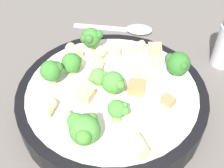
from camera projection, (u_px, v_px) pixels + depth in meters
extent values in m
plane|color=#5B5651|center=(112.00, 108.00, 0.42)|extent=(2.00, 2.00, 0.00)
cylinder|color=black|center=(112.00, 99.00, 0.40)|extent=(0.26, 0.26, 0.04)
cylinder|color=white|center=(112.00, 91.00, 0.39)|extent=(0.24, 0.24, 0.01)
torus|color=black|center=(112.00, 90.00, 0.39)|extent=(0.26, 0.26, 0.00)
cylinder|color=#9EC175|center=(115.00, 91.00, 0.37)|extent=(0.01, 0.01, 0.01)
sphere|color=#478E38|center=(116.00, 82.00, 0.36)|extent=(0.03, 0.03, 0.03)
sphere|color=#489037|center=(108.00, 80.00, 0.36)|extent=(0.01, 0.01, 0.01)
sphere|color=#498130|center=(120.00, 85.00, 0.35)|extent=(0.01, 0.01, 0.01)
cylinder|color=#84AD60|center=(119.00, 116.00, 0.34)|extent=(0.01, 0.01, 0.01)
sphere|color=#478E38|center=(119.00, 109.00, 0.33)|extent=(0.02, 0.02, 0.02)
sphere|color=#479439|center=(125.00, 111.00, 0.33)|extent=(0.01, 0.01, 0.01)
sphere|color=#477F36|center=(125.00, 105.00, 0.33)|extent=(0.01, 0.01, 0.01)
cylinder|color=#84AD60|center=(72.00, 70.00, 0.41)|extent=(0.01, 0.01, 0.01)
sphere|color=#387A2D|center=(71.00, 63.00, 0.40)|extent=(0.03, 0.03, 0.03)
sphere|color=#386F2C|center=(69.00, 58.00, 0.40)|extent=(0.01, 0.01, 0.01)
sphere|color=#2F732B|center=(78.00, 60.00, 0.40)|extent=(0.01, 0.01, 0.01)
cylinder|color=#93B766|center=(99.00, 83.00, 0.39)|extent=(0.01, 0.01, 0.01)
sphere|color=#569942|center=(98.00, 77.00, 0.38)|extent=(0.02, 0.02, 0.02)
sphere|color=#5A8E3F|center=(103.00, 77.00, 0.38)|extent=(0.01, 0.01, 0.01)
sphere|color=#568738|center=(92.00, 79.00, 0.38)|extent=(0.01, 0.01, 0.01)
sphere|color=#4C9A38|center=(104.00, 75.00, 0.38)|extent=(0.01, 0.01, 0.01)
cylinder|color=#84AD60|center=(176.00, 72.00, 0.40)|extent=(0.01, 0.01, 0.01)
sphere|color=#2D6B28|center=(178.00, 64.00, 0.39)|extent=(0.03, 0.03, 0.03)
sphere|color=#2B5E27|center=(170.00, 58.00, 0.39)|extent=(0.01, 0.01, 0.01)
sphere|color=#2D6025|center=(183.00, 66.00, 0.38)|extent=(0.01, 0.01, 0.01)
cylinder|color=#9EC175|center=(52.00, 80.00, 0.39)|extent=(0.01, 0.01, 0.01)
sphere|color=#387A2D|center=(51.00, 71.00, 0.38)|extent=(0.03, 0.03, 0.03)
sphere|color=#327B2C|center=(57.00, 66.00, 0.38)|extent=(0.01, 0.01, 0.01)
sphere|color=#3A682A|center=(55.00, 65.00, 0.38)|extent=(0.01, 0.01, 0.01)
sphere|color=#3A6A28|center=(58.00, 68.00, 0.38)|extent=(0.01, 0.01, 0.01)
cylinder|color=#9EC175|center=(91.00, 47.00, 0.44)|extent=(0.01, 0.01, 0.02)
sphere|color=#387A2D|center=(91.00, 37.00, 0.43)|extent=(0.03, 0.03, 0.03)
sphere|color=#396829|center=(84.00, 38.00, 0.42)|extent=(0.01, 0.01, 0.01)
sphere|color=#32702E|center=(98.00, 35.00, 0.43)|extent=(0.01, 0.01, 0.01)
sphere|color=#36682F|center=(89.00, 39.00, 0.42)|extent=(0.01, 0.01, 0.01)
cylinder|color=#93B766|center=(86.00, 138.00, 0.32)|extent=(0.01, 0.01, 0.01)
sphere|color=#478E38|center=(85.00, 130.00, 0.31)|extent=(0.04, 0.04, 0.04)
sphere|color=#439434|center=(76.00, 121.00, 0.31)|extent=(0.02, 0.02, 0.02)
sphere|color=#43862F|center=(84.00, 137.00, 0.30)|extent=(0.02, 0.02, 0.02)
sphere|color=#478636|center=(92.00, 118.00, 0.32)|extent=(0.01, 0.01, 0.01)
cylinder|color=beige|center=(140.00, 147.00, 0.31)|extent=(0.03, 0.02, 0.02)
cylinder|color=beige|center=(48.00, 108.00, 0.35)|extent=(0.03, 0.02, 0.02)
cylinder|color=beige|center=(116.00, 53.00, 0.43)|extent=(0.02, 0.02, 0.02)
cylinder|color=beige|center=(137.00, 47.00, 0.45)|extent=(0.02, 0.03, 0.01)
cylinder|color=beige|center=(70.00, 122.00, 0.34)|extent=(0.03, 0.03, 0.02)
cylinder|color=beige|center=(98.00, 54.00, 0.43)|extent=(0.03, 0.03, 0.02)
cylinder|color=beige|center=(98.00, 68.00, 0.41)|extent=(0.03, 0.02, 0.01)
cylinder|color=beige|center=(74.00, 51.00, 0.44)|extent=(0.03, 0.03, 0.02)
cylinder|color=beige|center=(142.00, 75.00, 0.40)|extent=(0.03, 0.02, 0.01)
cylinder|color=beige|center=(156.00, 64.00, 0.41)|extent=(0.03, 0.02, 0.01)
cube|color=#A87A4C|center=(136.00, 87.00, 0.38)|extent=(0.02, 0.03, 0.02)
cube|color=tan|center=(155.00, 50.00, 0.44)|extent=(0.02, 0.02, 0.02)
cube|color=#A87A4C|center=(168.00, 100.00, 0.37)|extent=(0.02, 0.02, 0.01)
cube|color=tan|center=(86.00, 95.00, 0.37)|extent=(0.03, 0.03, 0.01)
cube|color=silver|center=(99.00, 27.00, 0.56)|extent=(0.04, 0.11, 0.01)
ellipsoid|color=silver|center=(139.00, 29.00, 0.55)|extent=(0.05, 0.06, 0.01)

